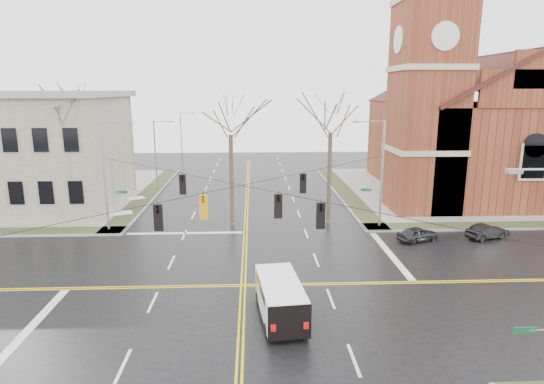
{
  "coord_description": "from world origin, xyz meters",
  "views": [
    {
      "loc": [
        0.65,
        -25.61,
        11.57
      ],
      "look_at": [
        2.01,
        6.0,
        4.44
      ],
      "focal_mm": 30.0,
      "sensor_mm": 36.0,
      "label": 1
    }
  ],
  "objects_px": {
    "cargo_van": "(280,295)",
    "parked_car_b": "(487,232)",
    "streetlight_north_a": "(156,152)",
    "streetlight_north_b": "(182,135)",
    "tree_nw_near": "(231,129)",
    "tree_ne": "(331,127)",
    "tree_nw_far": "(74,116)",
    "signal_pole_ne": "(380,171)",
    "signal_pole_nw": "(106,173)",
    "church": "(468,118)",
    "parked_car_a": "(418,234)"
  },
  "relations": [
    {
      "from": "church",
      "to": "tree_ne",
      "type": "bearing_deg",
      "value": -146.39
    },
    {
      "from": "signal_pole_ne",
      "to": "cargo_van",
      "type": "distance_m",
      "value": 18.41
    },
    {
      "from": "tree_nw_far",
      "to": "signal_pole_nw",
      "type": "bearing_deg",
      "value": -38.01
    },
    {
      "from": "cargo_van",
      "to": "tree_nw_far",
      "type": "bearing_deg",
      "value": 126.57
    },
    {
      "from": "tree_nw_far",
      "to": "tree_ne",
      "type": "height_order",
      "value": "tree_nw_far"
    },
    {
      "from": "tree_ne",
      "to": "cargo_van",
      "type": "bearing_deg",
      "value": -107.4
    },
    {
      "from": "cargo_van",
      "to": "parked_car_a",
      "type": "bearing_deg",
      "value": 39.37
    },
    {
      "from": "streetlight_north_a",
      "to": "parked_car_a",
      "type": "height_order",
      "value": "streetlight_north_a"
    },
    {
      "from": "streetlight_north_a",
      "to": "streetlight_north_b",
      "type": "relative_size",
      "value": 1.0
    },
    {
      "from": "parked_car_a",
      "to": "tree_ne",
      "type": "relative_size",
      "value": 0.29
    },
    {
      "from": "church",
      "to": "parked_car_a",
      "type": "xyz_separation_m",
      "value": [
        -11.29,
        -17.04,
        -7.86
      ]
    },
    {
      "from": "church",
      "to": "parked_car_a",
      "type": "distance_m",
      "value": 21.9
    },
    {
      "from": "signal_pole_nw",
      "to": "parked_car_a",
      "type": "height_order",
      "value": "signal_pole_nw"
    },
    {
      "from": "streetlight_north_b",
      "to": "parked_car_a",
      "type": "distance_m",
      "value": 47.1
    },
    {
      "from": "cargo_van",
      "to": "church",
      "type": "bearing_deg",
      "value": 45.52
    },
    {
      "from": "parked_car_b",
      "to": "tree_ne",
      "type": "bearing_deg",
      "value": 47.67
    },
    {
      "from": "church",
      "to": "streetlight_north_a",
      "type": "bearing_deg",
      "value": 174.81
    },
    {
      "from": "cargo_van",
      "to": "tree_ne",
      "type": "relative_size",
      "value": 0.47
    },
    {
      "from": "signal_pole_nw",
      "to": "signal_pole_ne",
      "type": "bearing_deg",
      "value": 0.0
    },
    {
      "from": "signal_pole_ne",
      "to": "tree_nw_near",
      "type": "bearing_deg",
      "value": 173.27
    },
    {
      "from": "signal_pole_nw",
      "to": "tree_ne",
      "type": "bearing_deg",
      "value": 5.21
    },
    {
      "from": "signal_pole_nw",
      "to": "tree_ne",
      "type": "height_order",
      "value": "tree_ne"
    },
    {
      "from": "cargo_van",
      "to": "parked_car_b",
      "type": "relative_size",
      "value": 1.57
    },
    {
      "from": "church",
      "to": "cargo_van",
      "type": "relative_size",
      "value": 5.04
    },
    {
      "from": "signal_pole_nw",
      "to": "cargo_van",
      "type": "relative_size",
      "value": 1.65
    },
    {
      "from": "tree_nw_near",
      "to": "tree_ne",
      "type": "bearing_deg",
      "value": 1.51
    },
    {
      "from": "signal_pole_ne",
      "to": "streetlight_north_a",
      "type": "distance_m",
      "value": 27.48
    },
    {
      "from": "tree_nw_near",
      "to": "tree_nw_far",
      "type": "bearing_deg",
      "value": 175.9
    },
    {
      "from": "streetlight_north_b",
      "to": "tree_nw_near",
      "type": "relative_size",
      "value": 0.69
    },
    {
      "from": "streetlight_north_a",
      "to": "tree_ne",
      "type": "xyz_separation_m",
      "value": [
        17.99,
        -14.8,
        4.01
      ]
    },
    {
      "from": "signal_pole_ne",
      "to": "tree_nw_near",
      "type": "height_order",
      "value": "tree_nw_near"
    },
    {
      "from": "streetlight_north_b",
      "to": "tree_nw_far",
      "type": "distance_m",
      "value": 34.63
    },
    {
      "from": "tree_nw_far",
      "to": "tree_nw_near",
      "type": "relative_size",
      "value": 1.12
    },
    {
      "from": "parked_car_a",
      "to": "tree_nw_near",
      "type": "distance_m",
      "value": 17.41
    },
    {
      "from": "cargo_van",
      "to": "tree_ne",
      "type": "xyz_separation_m",
      "value": [
        5.36,
        17.12,
        7.29
      ]
    },
    {
      "from": "parked_car_b",
      "to": "tree_nw_near",
      "type": "bearing_deg",
      "value": 57.51
    },
    {
      "from": "church",
      "to": "cargo_van",
      "type": "xyz_separation_m",
      "value": [
        -22.79,
        -28.7,
        -7.25
      ]
    },
    {
      "from": "streetlight_north_a",
      "to": "parked_car_b",
      "type": "bearing_deg",
      "value": -33.7
    },
    {
      "from": "church",
      "to": "signal_pole_nw",
      "type": "relative_size",
      "value": 3.06
    },
    {
      "from": "tree_nw_far",
      "to": "streetlight_north_b",
      "type": "bearing_deg",
      "value": 83.68
    },
    {
      "from": "streetlight_north_a",
      "to": "parked_car_b",
      "type": "height_order",
      "value": "streetlight_north_a"
    },
    {
      "from": "parked_car_a",
      "to": "signal_pole_nw",
      "type": "bearing_deg",
      "value": 59.83
    },
    {
      "from": "parked_car_b",
      "to": "tree_nw_far",
      "type": "distance_m",
      "value": 35.27
    },
    {
      "from": "parked_car_b",
      "to": "tree_ne",
      "type": "xyz_separation_m",
      "value": [
        -11.88,
        5.13,
        7.9
      ]
    },
    {
      "from": "church",
      "to": "parked_car_b",
      "type": "distance_m",
      "value": 19.28
    },
    {
      "from": "streetlight_north_a",
      "to": "tree_ne",
      "type": "distance_m",
      "value": 23.64
    },
    {
      "from": "church",
      "to": "streetlight_north_a",
      "type": "distance_m",
      "value": 35.78
    },
    {
      "from": "parked_car_a",
      "to": "tree_nw_far",
      "type": "xyz_separation_m",
      "value": [
        -27.9,
        6.18,
        8.79
      ]
    },
    {
      "from": "parked_car_b",
      "to": "tree_nw_near",
      "type": "distance_m",
      "value": 22.39
    },
    {
      "from": "signal_pole_nw",
      "to": "parked_car_b",
      "type": "height_order",
      "value": "signal_pole_nw"
    }
  ]
}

